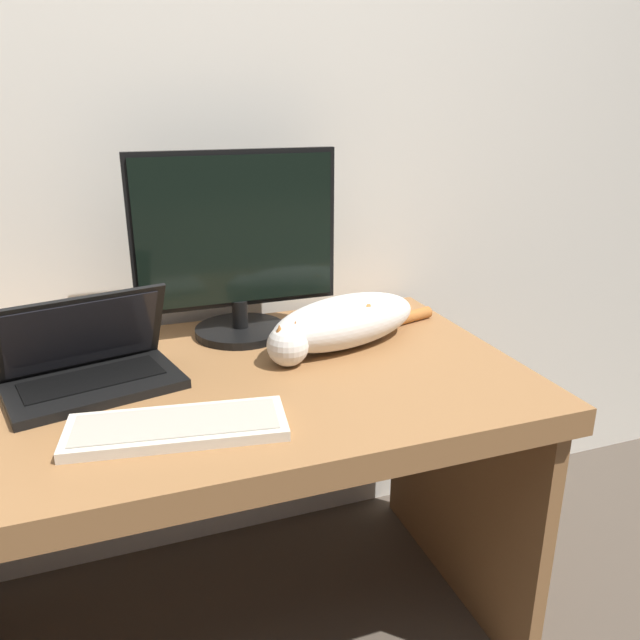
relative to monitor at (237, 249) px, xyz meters
The scene contains 6 objects.
wall_back 0.42m from the monitor, 126.82° to the left, with size 6.40×0.06×2.60m.
desk 0.48m from the monitor, 120.08° to the right, with size 1.43×0.79×0.73m.
monitor is the anchor object (origin of this frame).
laptop 0.46m from the monitor, 150.78° to the right, with size 0.38×0.28×0.20m.
external_keyboard 0.56m from the monitor, 116.00° to the right, with size 0.41×0.20×0.02m.
cat 0.32m from the monitor, 38.16° to the right, with size 0.52×0.27×0.12m.
Camera 1 is at (-0.17, -0.85, 1.31)m, focal length 35.00 mm.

